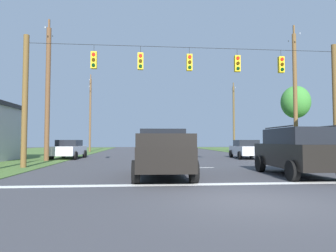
# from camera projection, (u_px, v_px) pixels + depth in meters

# --- Properties ---
(ground_plane) EXTENTS (120.00, 120.00, 0.00)m
(ground_plane) POSITION_uv_depth(u_px,v_px,m) (250.00, 200.00, 7.19)
(ground_plane) COLOR #3D3D42
(stop_bar_stripe) EXTENTS (15.21, 0.45, 0.01)m
(stop_bar_stripe) POSITION_uv_depth(u_px,v_px,m) (221.00, 184.00, 9.87)
(stop_bar_stripe) COLOR white
(stop_bar_stripe) RESTS_ON ground
(lane_dash_0) EXTENTS (2.50, 0.15, 0.01)m
(lane_dash_0) POSITION_uv_depth(u_px,v_px,m) (191.00, 168.00, 15.84)
(lane_dash_0) COLOR white
(lane_dash_0) RESTS_ON ground
(lane_dash_1) EXTENTS (2.50, 0.15, 0.01)m
(lane_dash_1) POSITION_uv_depth(u_px,v_px,m) (176.00, 159.00, 22.89)
(lane_dash_1) COLOR white
(lane_dash_1) RESTS_ON ground
(lane_dash_2) EXTENTS (2.50, 0.15, 0.01)m
(lane_dash_2) POSITION_uv_depth(u_px,v_px,m) (168.00, 155.00, 29.46)
(lane_dash_2) COLOR white
(lane_dash_2) RESTS_ON ground
(lane_dash_3) EXTENTS (2.50, 0.15, 0.01)m
(lane_dash_3) POSITION_uv_depth(u_px,v_px,m) (164.00, 153.00, 34.35)
(lane_dash_3) COLOR white
(lane_dash_3) RESTS_ON ground
(lane_dash_4) EXTENTS (2.50, 0.15, 0.01)m
(lane_dash_4) POSITION_uv_depth(u_px,v_px,m) (160.00, 151.00, 41.91)
(lane_dash_4) COLOR white
(lane_dash_4) RESTS_ON ground
(overhead_signal_span) EXTENTS (18.15, 0.31, 7.26)m
(overhead_signal_span) POSITION_uv_depth(u_px,v_px,m) (188.00, 93.00, 16.66)
(overhead_signal_span) COLOR brown
(overhead_signal_span) RESTS_ON ground
(pickup_truck) EXTENTS (2.41, 5.46, 1.95)m
(pickup_truck) POSITION_uv_depth(u_px,v_px,m) (163.00, 153.00, 12.00)
(pickup_truck) COLOR black
(pickup_truck) RESTS_ON ground
(suv_black) EXTENTS (2.40, 4.89, 2.05)m
(suv_black) POSITION_uv_depth(u_px,v_px,m) (297.00, 150.00, 12.21)
(suv_black) COLOR black
(suv_black) RESTS_ON ground
(distant_car_crossing_white) EXTENTS (2.21, 4.39, 1.52)m
(distant_car_crossing_white) POSITION_uv_depth(u_px,v_px,m) (69.00, 149.00, 23.67)
(distant_car_crossing_white) COLOR silver
(distant_car_crossing_white) RESTS_ON ground
(distant_car_oncoming) EXTENTS (2.25, 4.41, 1.52)m
(distant_car_oncoming) POSITION_uv_depth(u_px,v_px,m) (246.00, 149.00, 24.09)
(distant_car_oncoming) COLOR silver
(distant_car_oncoming) RESTS_ON ground
(utility_pole_mid_right) EXTENTS (0.33, 1.90, 11.02)m
(utility_pole_mid_right) POSITION_uv_depth(u_px,v_px,m) (295.00, 94.00, 23.91)
(utility_pole_mid_right) COLOR brown
(utility_pole_mid_right) RESTS_ON ground
(utility_pole_far_right) EXTENTS (0.28, 1.57, 9.39)m
(utility_pole_far_right) POSITION_uv_depth(u_px,v_px,m) (234.00, 118.00, 39.74)
(utility_pole_far_right) COLOR brown
(utility_pole_far_right) RESTS_ON ground
(utility_pole_mid_left) EXTENTS (0.34, 1.76, 10.35)m
(utility_pole_mid_left) POSITION_uv_depth(u_px,v_px,m) (48.00, 92.00, 21.14)
(utility_pole_mid_left) COLOR brown
(utility_pole_mid_left) RESTS_ON ground
(utility_pole_far_left) EXTENTS (0.26, 1.92, 10.14)m
(utility_pole_far_left) POSITION_uv_depth(u_px,v_px,m) (90.00, 112.00, 38.11)
(utility_pole_far_left) COLOR brown
(utility_pole_far_left) RESTS_ON ground
(tree_roadside_far_right) EXTENTS (2.83, 2.83, 6.90)m
(tree_roadside_far_right) POSITION_uv_depth(u_px,v_px,m) (296.00, 103.00, 29.01)
(tree_roadside_far_right) COLOR brown
(tree_roadside_far_right) RESTS_ON ground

